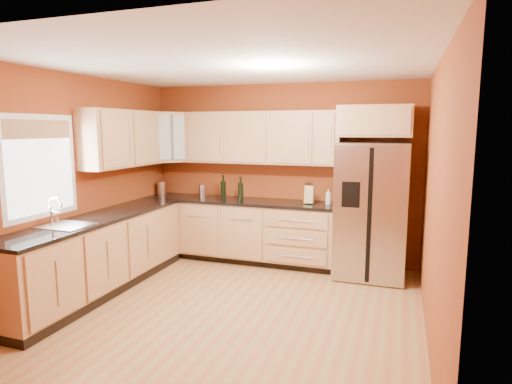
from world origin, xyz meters
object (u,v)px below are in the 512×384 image
(canister_left, at_px, (162,188))
(knife_block, at_px, (309,195))
(soap_dispenser, at_px, (328,197))
(wine_bottle_a, at_px, (223,187))
(refrigerator, at_px, (371,210))

(canister_left, height_order, knife_block, knife_block)
(canister_left, xyz_separation_m, soap_dispenser, (2.61, 0.02, -0.00))
(wine_bottle_a, bearing_deg, soap_dispenser, 0.32)
(wine_bottle_a, distance_m, knife_block, 1.31)
(canister_left, relative_size, knife_block, 0.89)
(soap_dispenser, bearing_deg, wine_bottle_a, -179.68)
(canister_left, distance_m, knife_block, 2.35)
(wine_bottle_a, xyz_separation_m, soap_dispenser, (1.57, 0.01, -0.07))
(wine_bottle_a, distance_m, soap_dispenser, 1.57)
(refrigerator, distance_m, soap_dispenser, 0.61)
(canister_left, xyz_separation_m, wine_bottle_a, (1.04, 0.01, 0.07))
(soap_dispenser, bearing_deg, canister_left, -179.48)
(refrigerator, xyz_separation_m, canister_left, (-3.20, 0.09, 0.14))
(refrigerator, height_order, canister_left, refrigerator)
(knife_block, bearing_deg, canister_left, -179.39)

